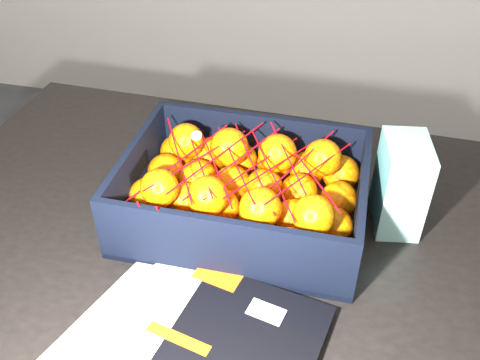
% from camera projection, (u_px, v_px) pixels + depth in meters
% --- Properties ---
extents(table, '(1.22, 0.83, 0.75)m').
position_uv_depth(table, '(231.00, 262.00, 1.04)').
color(table, black).
rests_on(table, ground).
extents(magazine_stack, '(0.41, 0.35, 0.02)m').
position_uv_depth(magazine_stack, '(178.00, 348.00, 0.77)').
color(magazine_stack, silver).
rests_on(magazine_stack, table).
extents(produce_crate, '(0.42, 0.32, 0.13)m').
position_uv_depth(produce_crate, '(244.00, 200.00, 0.97)').
color(produce_crate, '#8D5C41').
rests_on(produce_crate, table).
extents(clementine_heap, '(0.40, 0.30, 0.13)m').
position_uv_depth(clementine_heap, '(242.00, 191.00, 0.96)').
color(clementine_heap, orange).
rests_on(clementine_heap, produce_crate).
extents(mesh_net, '(0.35, 0.28, 0.09)m').
position_uv_depth(mesh_net, '(239.00, 167.00, 0.92)').
color(mesh_net, red).
rests_on(mesh_net, clementine_heap).
extents(retail_carton, '(0.09, 0.12, 0.17)m').
position_uv_depth(retail_carton, '(401.00, 185.00, 0.94)').
color(retail_carton, white).
rests_on(retail_carton, table).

